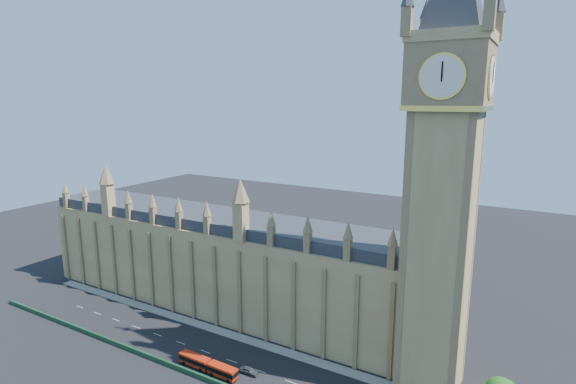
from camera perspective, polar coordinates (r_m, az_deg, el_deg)
The scene contains 6 objects.
ground at distance 111.08m, azimuth -5.39°, elevation -21.14°, with size 400.00×400.00×0.00m, color black.
palace_westminster at distance 134.33m, azimuth -8.82°, elevation -8.61°, with size 120.00×20.00×28.00m.
elizabeth_tower at distance 91.34m, azimuth 19.47°, elevation 7.54°, with size 20.59×20.59×105.00m.
kerb_north at distance 117.71m, azimuth -2.56°, elevation -19.00°, with size 160.00×3.00×0.16m, color gray.
red_bus at distance 109.69m, azimuth -10.15°, elevation -20.88°, with size 15.70×2.75×2.66m.
car_grey at distance 108.05m, azimuth -4.96°, elevation -21.67°, with size 1.82×4.54×1.55m, color #3C3E43.
Camera 1 is at (54.91, -75.60, 60.06)m, focal length 28.00 mm.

